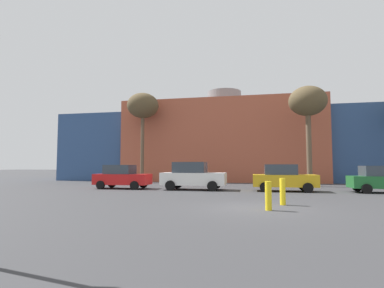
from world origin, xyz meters
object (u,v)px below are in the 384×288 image
(bare_tree_2, at_px, (308,103))
(parked_car_1, at_px, (193,176))
(parked_car_0, at_px, (122,177))
(parked_car_3, at_px, (382,179))
(bare_tree_1, at_px, (143,107))
(parked_car_2, at_px, (283,178))
(bollard_yellow_0, at_px, (268,196))
(bollard_yellow_1, at_px, (283,192))

(bare_tree_2, bearing_deg, parked_car_1, -148.66)
(parked_car_0, distance_m, parked_car_3, 17.13)
(parked_car_3, distance_m, bare_tree_2, 8.58)
(parked_car_3, relative_size, bare_tree_1, 0.43)
(parked_car_0, distance_m, parked_car_1, 5.27)
(parked_car_2, bearing_deg, parked_car_1, 180.00)
(bollard_yellow_0, bearing_deg, bare_tree_1, 124.68)
(parked_car_1, height_order, bollard_yellow_1, parked_car_1)
(parked_car_2, height_order, bare_tree_2, bare_tree_2)
(parked_car_0, height_order, bare_tree_1, bare_tree_1)
(parked_car_0, distance_m, bollard_yellow_0, 13.29)
(parked_car_0, bearing_deg, parked_car_1, 0.00)
(parked_car_1, xyz_separation_m, bollard_yellow_1, (5.32, -7.14, -0.39))
(bare_tree_2, bearing_deg, bare_tree_1, 172.09)
(parked_car_3, bearing_deg, bollard_yellow_0, -129.22)
(parked_car_1, xyz_separation_m, bare_tree_1, (-6.52, 7.32, 6.52))
(parked_car_1, relative_size, bare_tree_1, 0.50)
(parked_car_2, relative_size, bollard_yellow_1, 3.57)
(parked_car_1, xyz_separation_m, parked_car_2, (6.03, -0.00, -0.08))
(parked_car_0, xyz_separation_m, bare_tree_2, (13.84, 5.22, 5.93))
(parked_car_1, height_order, bare_tree_2, bare_tree_2)
(bare_tree_2, xyz_separation_m, bollard_yellow_1, (-3.25, -12.36, -6.22))
(parked_car_2, distance_m, bollard_yellow_1, 7.18)
(parked_car_3, xyz_separation_m, bollard_yellow_0, (-7.21, -8.83, -0.29))
(parked_car_1, distance_m, bollard_yellow_1, 8.91)
(bare_tree_1, xyz_separation_m, bare_tree_2, (15.09, -2.10, -0.68))
(bollard_yellow_1, bearing_deg, parked_car_0, 146.01)
(parked_car_3, relative_size, bollard_yellow_1, 3.39)
(parked_car_2, height_order, bollard_yellow_1, parked_car_2)
(parked_car_1, xyz_separation_m, bollard_yellow_0, (4.65, -8.83, -0.41))
(parked_car_0, bearing_deg, bollard_yellow_1, -33.99)
(parked_car_0, relative_size, parked_car_2, 0.98)
(bollard_yellow_0, bearing_deg, bollard_yellow_1, 68.45)
(parked_car_1, bearing_deg, parked_car_3, -0.00)
(parked_car_1, distance_m, parked_car_2, 6.03)
(parked_car_2, distance_m, bare_tree_1, 15.96)
(parked_car_1, xyz_separation_m, parked_car_3, (11.86, -0.00, -0.13))
(parked_car_2, relative_size, bollard_yellow_0, 3.75)
(parked_car_1, bearing_deg, bare_tree_1, 131.72)
(parked_car_2, height_order, bare_tree_1, bare_tree_1)
(parked_car_0, relative_size, parked_car_1, 0.90)
(parked_car_3, distance_m, bare_tree_1, 20.87)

